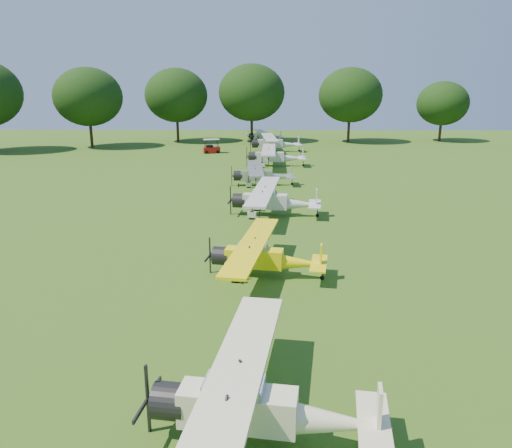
{
  "coord_description": "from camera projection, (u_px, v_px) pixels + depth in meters",
  "views": [
    {
      "loc": [
        -0.09,
        -29.4,
        9.36
      ],
      "look_at": [
        -0.53,
        -0.86,
        1.4
      ],
      "focal_mm": 35.0,
      "sensor_mm": 36.0,
      "label": 1
    }
  ],
  "objects": [
    {
      "name": "ground",
      "position": [
        265.0,
        242.0,
        30.83
      ],
      "size": [
        160.0,
        160.0,
        0.0
      ],
      "primitive_type": "plane",
      "color": "#234F13",
      "rests_on": "ground"
    },
    {
      "name": "aircraft_3",
      "position": [
        272.0,
        199.0,
        36.77
      ],
      "size": [
        6.85,
        10.89,
        2.14
      ],
      "rotation": [
        0.0,
        0.0,
        -0.11
      ],
      "color": "silver",
      "rests_on": "ground"
    },
    {
      "name": "aircraft_6",
      "position": [
        274.0,
        142.0,
        72.32
      ],
      "size": [
        7.51,
        11.96,
        2.35
      ],
      "rotation": [
        0.0,
        0.0,
        0.07
      ],
      "color": "silver",
      "rests_on": "ground"
    },
    {
      "name": "aircraft_2",
      "position": [
        263.0,
        255.0,
        25.06
      ],
      "size": [
        6.11,
        9.68,
        1.9
      ],
      "rotation": [
        0.0,
        0.0,
        -0.16
      ],
      "color": "yellow",
      "rests_on": "ground"
    },
    {
      "name": "tree_belt",
      "position": [
        327.0,
        109.0,
        28.78
      ],
      "size": [
        137.36,
        130.27,
        14.52
      ],
      "color": "black",
      "rests_on": "ground"
    },
    {
      "name": "aircraft_7",
      "position": [
        264.0,
        135.0,
        85.42
      ],
      "size": [
        6.15,
        9.74,
        1.91
      ],
      "rotation": [
        0.0,
        0.0,
        0.17
      ],
      "color": "silver",
      "rests_on": "ground"
    },
    {
      "name": "aircraft_1",
      "position": [
        256.0,
        404.0,
        13.21
      ],
      "size": [
        6.69,
        10.61,
        2.08
      ],
      "rotation": [
        0.0,
        0.0,
        -0.14
      ],
      "color": "beige",
      "rests_on": "ground"
    },
    {
      "name": "aircraft_4",
      "position": [
        261.0,
        174.0,
        47.93
      ],
      "size": [
        6.16,
        9.8,
        1.93
      ],
      "rotation": [
        0.0,
        0.0,
        0.05
      ],
      "color": "silver",
      "rests_on": "ground"
    },
    {
      "name": "golf_cart",
      "position": [
        211.0,
        148.0,
        71.11
      ],
      "size": [
        2.57,
        1.91,
        1.97
      ],
      "rotation": [
        0.0,
        0.0,
        0.24
      ],
      "color": "#BB120D",
      "rests_on": "ground"
    },
    {
      "name": "aircraft_5",
      "position": [
        274.0,
        155.0,
        59.41
      ],
      "size": [
        7.12,
        11.32,
        2.24
      ],
      "rotation": [
        0.0,
        0.0,
        -0.02
      ],
      "color": "silver",
      "rests_on": "ground"
    }
  ]
}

